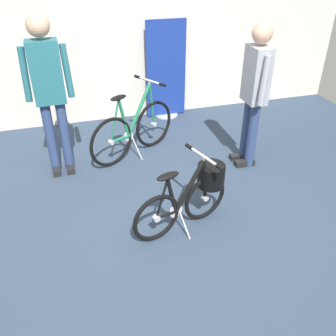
{
  "coord_description": "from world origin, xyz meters",
  "views": [
    {
      "loc": [
        -0.76,
        -2.39,
        2.32
      ],
      "look_at": [
        0.04,
        0.33,
        0.55
      ],
      "focal_mm": 38.39,
      "sensor_mm": 36.0,
      "label": 1
    }
  ],
  "objects_px": {
    "folding_bike_foreground": "(193,192)",
    "visitor_near_wall": "(49,87)",
    "floor_banner_stand": "(166,76)",
    "visitor_browsing": "(255,89)",
    "display_bike_left": "(133,130)"
  },
  "relations": [
    {
      "from": "display_bike_left",
      "to": "visitor_near_wall",
      "type": "distance_m",
      "value": 1.13
    },
    {
      "from": "visitor_near_wall",
      "to": "floor_banner_stand",
      "type": "bearing_deg",
      "value": 36.0
    },
    {
      "from": "folding_bike_foreground",
      "to": "visitor_near_wall",
      "type": "bearing_deg",
      "value": 130.16
    },
    {
      "from": "floor_banner_stand",
      "to": "visitor_near_wall",
      "type": "bearing_deg",
      "value": -144.0
    },
    {
      "from": "floor_banner_stand",
      "to": "folding_bike_foreground",
      "type": "bearing_deg",
      "value": -100.78
    },
    {
      "from": "floor_banner_stand",
      "to": "visitor_near_wall",
      "type": "relative_size",
      "value": 0.82
    },
    {
      "from": "display_bike_left",
      "to": "visitor_near_wall",
      "type": "relative_size",
      "value": 0.67
    },
    {
      "from": "floor_banner_stand",
      "to": "visitor_near_wall",
      "type": "xyz_separation_m",
      "value": [
        -1.65,
        -1.2,
        0.39
      ]
    },
    {
      "from": "folding_bike_foreground",
      "to": "visitor_near_wall",
      "type": "distance_m",
      "value": 1.92
    },
    {
      "from": "folding_bike_foreground",
      "to": "visitor_near_wall",
      "type": "xyz_separation_m",
      "value": [
        -1.16,
        1.38,
        0.66
      ]
    },
    {
      "from": "display_bike_left",
      "to": "visitor_browsing",
      "type": "relative_size",
      "value": 0.71
    },
    {
      "from": "floor_banner_stand",
      "to": "visitor_browsing",
      "type": "xyz_separation_m",
      "value": [
        0.54,
        -1.67,
        0.31
      ]
    },
    {
      "from": "floor_banner_stand",
      "to": "visitor_browsing",
      "type": "distance_m",
      "value": 1.78
    },
    {
      "from": "folding_bike_foreground",
      "to": "visitor_near_wall",
      "type": "height_order",
      "value": "visitor_near_wall"
    },
    {
      "from": "visitor_near_wall",
      "to": "visitor_browsing",
      "type": "bearing_deg",
      "value": -12.13
    }
  ]
}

